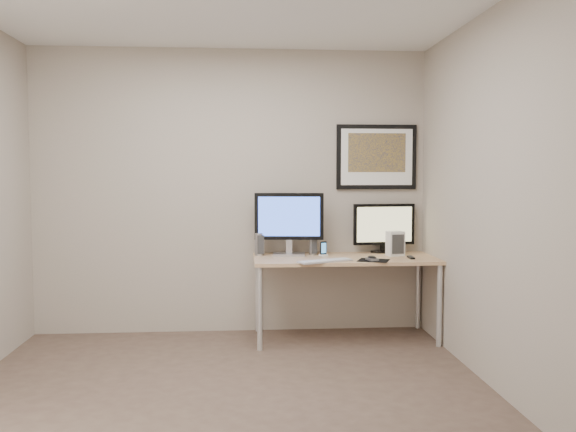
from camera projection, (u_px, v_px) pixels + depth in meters
name	position (u px, v px, depth m)	size (l,w,h in m)	color
floor	(228.00, 397.00, 4.01)	(3.60, 3.60, 0.00)	#4D3B30
room	(228.00, 149.00, 4.34)	(3.60, 3.60, 3.60)	white
desk	(345.00, 264.00, 5.38)	(1.60, 0.70, 0.73)	#A77151
framed_art	(376.00, 157.00, 5.67)	(0.75, 0.04, 0.60)	black
monitor_large	(289.00, 221.00, 5.46)	(0.62, 0.23, 0.56)	#A6A6AB
monitor_tv	(384.00, 227.00, 5.66)	(0.58, 0.16, 0.46)	black
speaker_left	(259.00, 244.00, 5.48)	(0.08, 0.08, 0.20)	#A6A6AB
speaker_right	(313.00, 245.00, 5.52)	(0.07, 0.07, 0.18)	#A6A6AB
phone_dock	(323.00, 249.00, 5.44)	(0.06, 0.06, 0.13)	black
keyboard	(325.00, 261.00, 5.08)	(0.48, 0.13, 0.02)	silver
mousepad	(374.00, 260.00, 5.16)	(0.25, 0.22, 0.00)	black
mouse	(372.00, 258.00, 5.15)	(0.07, 0.12, 0.04)	black
remote	(411.00, 257.00, 5.30)	(0.04, 0.15, 0.02)	black
fan_unit	(395.00, 244.00, 5.46)	(0.14, 0.11, 0.22)	white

